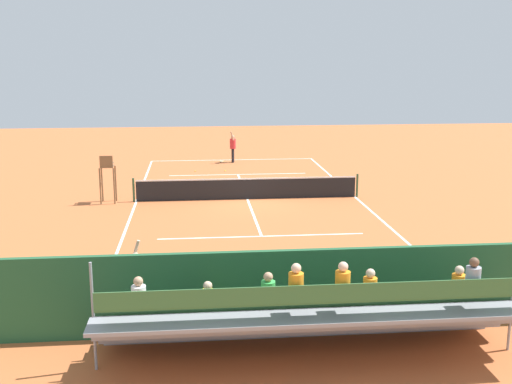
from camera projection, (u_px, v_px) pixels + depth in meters
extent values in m
plane|color=#BC6033|center=(247.00, 199.00, 28.64)|extent=(60.00, 60.00, 0.00)
cube|color=white|center=(232.00, 160.00, 39.33)|extent=(10.00, 0.10, 0.01)
cube|color=white|center=(280.00, 285.00, 17.94)|extent=(10.00, 0.10, 0.01)
cube|color=white|center=(355.00, 197.00, 29.12)|extent=(0.10, 22.00, 0.01)
cube|color=white|center=(136.00, 201.00, 28.15)|extent=(0.10, 22.00, 0.01)
cube|color=white|center=(238.00, 174.00, 34.52)|extent=(7.50, 0.10, 0.01)
cube|color=white|center=(262.00, 236.00, 22.75)|extent=(7.50, 0.10, 0.01)
cube|color=white|center=(247.00, 199.00, 28.64)|extent=(0.10, 12.10, 0.01)
cube|color=white|center=(232.00, 160.00, 39.33)|extent=(0.10, 0.30, 0.01)
cube|color=black|center=(247.00, 189.00, 28.54)|extent=(10.00, 0.02, 0.91)
cube|color=white|center=(247.00, 179.00, 28.44)|extent=(10.00, 0.04, 0.06)
cylinder|color=#2D5133|center=(357.00, 185.00, 29.01)|extent=(0.10, 0.10, 1.07)
cylinder|color=#2D5133|center=(134.00, 190.00, 28.03)|extent=(0.10, 0.10, 1.07)
cube|color=#235633|center=(298.00, 290.00, 14.81)|extent=(18.00, 0.16, 2.00)
cube|color=gray|center=(300.00, 327.00, 14.64)|extent=(9.00, 0.10, 0.45)
cube|color=gray|center=(303.00, 326.00, 14.26)|extent=(9.00, 0.80, 0.08)
cube|color=gray|center=(300.00, 327.00, 14.67)|extent=(9.00, 0.04, 0.45)
cube|color=#386B38|center=(304.00, 310.00, 14.07)|extent=(8.60, 0.36, 0.04)
cube|color=#386B38|center=(305.00, 305.00, 13.85)|extent=(8.60, 0.03, 0.36)
cube|color=gray|center=(309.00, 322.00, 13.38)|extent=(9.00, 0.80, 0.08)
cube|color=gray|center=(306.00, 323.00, 13.79)|extent=(9.00, 0.04, 0.45)
cube|color=#386B38|center=(311.00, 305.00, 13.20)|extent=(8.60, 0.36, 0.04)
cube|color=#386B38|center=(312.00, 300.00, 12.98)|extent=(8.60, 0.03, 0.36)
cube|color=gray|center=(317.00, 318.00, 12.51)|extent=(9.00, 0.80, 0.08)
cube|color=gray|center=(313.00, 319.00, 12.92)|extent=(9.00, 0.04, 0.45)
cube|color=#386B38|center=(318.00, 300.00, 12.32)|extent=(8.60, 0.36, 0.04)
cube|color=#386B38|center=(320.00, 294.00, 12.11)|extent=(8.60, 0.03, 0.36)
cylinder|color=gray|center=(512.00, 300.00, 13.75)|extent=(0.06, 0.06, 2.35)
cylinder|color=gray|center=(93.00, 317.00, 12.88)|extent=(0.06, 0.06, 2.35)
cube|color=#2D2D33|center=(140.00, 307.00, 13.01)|extent=(0.32, 0.40, 0.12)
cylinder|color=white|center=(139.00, 296.00, 12.83)|extent=(0.30, 0.30, 0.45)
sphere|color=tan|center=(138.00, 281.00, 12.76)|extent=(0.20, 0.20, 0.20)
cube|color=#2D2D33|center=(267.00, 302.00, 13.27)|extent=(0.32, 0.40, 0.12)
cylinder|color=green|center=(268.00, 292.00, 13.09)|extent=(0.30, 0.30, 0.45)
sphere|color=tan|center=(268.00, 277.00, 13.02)|extent=(0.20, 0.20, 0.20)
cube|color=#2D2D33|center=(469.00, 289.00, 12.79)|extent=(0.32, 0.40, 0.12)
cylinder|color=#9399A3|center=(473.00, 278.00, 12.61)|extent=(0.30, 0.30, 0.45)
sphere|color=brown|center=(474.00, 262.00, 12.54)|extent=(0.20, 0.20, 0.20)
cube|color=#2D2D33|center=(295.00, 295.00, 12.44)|extent=(0.32, 0.40, 0.12)
cylinder|color=orange|center=(296.00, 284.00, 12.26)|extent=(0.30, 0.30, 0.45)
sphere|color=beige|center=(296.00, 268.00, 12.19)|extent=(0.20, 0.20, 0.20)
cube|color=#2D2D33|center=(208.00, 310.00, 14.02)|extent=(0.32, 0.40, 0.12)
cylinder|color=yellow|center=(208.00, 300.00, 13.84)|extent=(0.30, 0.30, 0.45)
sphere|color=beige|center=(208.00, 286.00, 13.78)|extent=(0.20, 0.20, 0.20)
cube|color=#2D2D33|center=(368.00, 298.00, 13.48)|extent=(0.32, 0.40, 0.12)
cylinder|color=orange|center=(370.00, 288.00, 13.30)|extent=(0.30, 0.30, 0.45)
sphere|color=beige|center=(371.00, 273.00, 13.23)|extent=(0.20, 0.20, 0.20)
cube|color=#2D2D33|center=(341.00, 294.00, 12.53)|extent=(0.32, 0.40, 0.12)
cylinder|color=orange|center=(343.00, 282.00, 12.35)|extent=(0.30, 0.30, 0.45)
sphere|color=beige|center=(343.00, 267.00, 12.28)|extent=(0.20, 0.20, 0.20)
cube|color=#2D2D33|center=(455.00, 295.00, 13.67)|extent=(0.32, 0.40, 0.12)
cylinder|color=orange|center=(458.00, 285.00, 13.49)|extent=(0.30, 0.30, 0.45)
sphere|color=beige|center=(460.00, 270.00, 13.42)|extent=(0.20, 0.20, 0.20)
cylinder|color=brown|center=(116.00, 183.00, 28.14)|extent=(0.07, 0.07, 1.60)
cylinder|color=brown|center=(102.00, 184.00, 28.08)|extent=(0.07, 0.07, 1.60)
cylinder|color=brown|center=(114.00, 186.00, 27.56)|extent=(0.07, 0.07, 1.60)
cylinder|color=brown|center=(100.00, 186.00, 27.50)|extent=(0.07, 0.07, 1.60)
cube|color=brown|center=(107.00, 166.00, 27.64)|extent=(0.56, 0.56, 0.06)
cube|color=brown|center=(106.00, 161.00, 27.35)|extent=(0.56, 0.06, 0.48)
cube|color=brown|center=(113.00, 163.00, 27.64)|extent=(0.04, 0.48, 0.04)
cube|color=brown|center=(101.00, 163.00, 27.59)|extent=(0.04, 0.48, 0.04)
cube|color=#9E754C|center=(398.00, 295.00, 15.97)|extent=(1.80, 0.40, 0.05)
cylinder|color=#9E754C|center=(426.00, 303.00, 16.09)|extent=(0.06, 0.06, 0.45)
cylinder|color=#9E754C|center=(368.00, 305.00, 15.95)|extent=(0.06, 0.06, 0.45)
cube|color=#9E754C|center=(400.00, 287.00, 15.73)|extent=(1.80, 0.04, 0.36)
cube|color=black|center=(340.00, 311.00, 15.69)|extent=(0.90, 0.36, 0.36)
cylinder|color=black|center=(233.00, 155.00, 38.43)|extent=(0.14, 0.14, 0.85)
cylinder|color=black|center=(233.00, 156.00, 38.22)|extent=(0.14, 0.14, 0.85)
cylinder|color=red|center=(233.00, 144.00, 38.17)|extent=(0.43, 0.43, 0.60)
sphere|color=tan|center=(233.00, 137.00, 38.08)|extent=(0.22, 0.22, 0.22)
cylinder|color=tan|center=(232.00, 136.00, 37.85)|extent=(0.26, 0.14, 0.55)
cylinder|color=tan|center=(233.00, 143.00, 38.38)|extent=(0.11, 0.11, 0.50)
cylinder|color=black|center=(221.00, 162.00, 38.49)|extent=(0.11, 0.28, 0.03)
torus|color=#D8CC4C|center=(222.00, 161.00, 38.75)|extent=(0.38, 0.38, 0.02)
cylinder|color=white|center=(222.00, 161.00, 38.75)|extent=(0.25, 0.25, 0.00)
sphere|color=#CCDB33|center=(195.00, 171.00, 35.35)|extent=(0.07, 0.07, 0.07)
sphere|color=#CCDB33|center=(225.00, 171.00, 35.46)|extent=(0.07, 0.07, 0.07)
cylinder|color=#232328|center=(137.00, 302.00, 15.61)|extent=(0.14, 0.14, 0.85)
cylinder|color=#232328|center=(138.00, 299.00, 15.82)|extent=(0.14, 0.14, 0.85)
cylinder|color=white|center=(136.00, 273.00, 15.56)|extent=(0.38, 0.38, 0.60)
sphere|color=beige|center=(136.00, 257.00, 15.47)|extent=(0.22, 0.22, 0.22)
cylinder|color=beige|center=(136.00, 251.00, 15.67)|extent=(0.25, 0.10, 0.55)
cylinder|color=beige|center=(136.00, 275.00, 15.34)|extent=(0.10, 0.10, 0.50)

